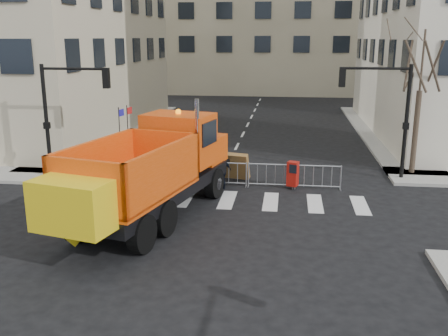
# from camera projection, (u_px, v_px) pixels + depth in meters

# --- Properties ---
(ground) EXTENTS (120.00, 120.00, 0.00)m
(ground) POSITION_uv_depth(u_px,v_px,m) (184.00, 254.00, 15.59)
(ground) COLOR black
(ground) RESTS_ON ground
(sidewalk_back) EXTENTS (64.00, 5.00, 0.15)m
(sidewalk_back) POSITION_uv_depth(u_px,v_px,m) (221.00, 178.00, 23.72)
(sidewalk_back) COLOR gray
(sidewalk_back) RESTS_ON ground
(traffic_light_left) EXTENTS (0.18, 0.18, 5.40)m
(traffic_light_left) POSITION_uv_depth(u_px,v_px,m) (47.00, 123.00, 23.10)
(traffic_light_left) COLOR black
(traffic_light_left) RESTS_ON ground
(traffic_light_right) EXTENTS (0.18, 0.18, 5.40)m
(traffic_light_right) POSITION_uv_depth(u_px,v_px,m) (406.00, 124.00, 22.96)
(traffic_light_right) COLOR black
(traffic_light_right) RESTS_ON ground
(crowd_barriers) EXTENTS (12.60, 0.60, 1.10)m
(crowd_barriers) POSITION_uv_depth(u_px,v_px,m) (202.00, 173.00, 22.83)
(crowd_barriers) COLOR #9EA0A5
(crowd_barriers) RESTS_ON ground
(street_tree) EXTENTS (3.00, 3.00, 7.50)m
(street_tree) POSITION_uv_depth(u_px,v_px,m) (419.00, 99.00, 23.56)
(street_tree) COLOR #382B21
(street_tree) RESTS_ON ground
(plow_truck) EXTENTS (5.57, 11.60, 4.35)m
(plow_truck) POSITION_uv_depth(u_px,v_px,m) (150.00, 169.00, 18.10)
(plow_truck) COLOR black
(plow_truck) RESTS_ON ground
(cop_a) EXTENTS (0.70, 0.63, 1.60)m
(cop_a) POSITION_uv_depth(u_px,v_px,m) (218.00, 172.00, 22.09)
(cop_a) COLOR black
(cop_a) RESTS_ON ground
(cop_b) EXTENTS (1.11, 1.04, 1.82)m
(cop_b) POSITION_uv_depth(u_px,v_px,m) (211.00, 169.00, 22.10)
(cop_b) COLOR black
(cop_b) RESTS_ON ground
(cop_c) EXTENTS (1.00, 0.89, 1.63)m
(cop_c) POSITION_uv_depth(u_px,v_px,m) (222.00, 171.00, 22.07)
(cop_c) COLOR black
(cop_c) RESTS_ON ground
(worker) EXTENTS (1.45, 1.43, 2.00)m
(worker) POSITION_uv_depth(u_px,v_px,m) (127.00, 154.00, 23.83)
(worker) COLOR #CFE11A
(worker) RESTS_ON sidewalk_back
(newspaper_box) EXTENTS (0.56, 0.53, 1.10)m
(newspaper_box) POSITION_uv_depth(u_px,v_px,m) (293.00, 174.00, 22.10)
(newspaper_box) COLOR #9C130C
(newspaper_box) RESTS_ON sidewalk_back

